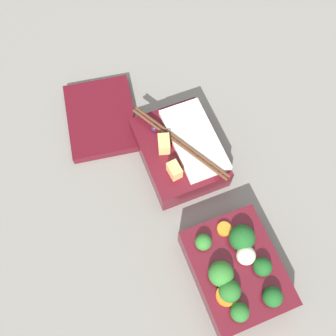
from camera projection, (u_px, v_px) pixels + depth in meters
ground_plane at (201, 221)px, 0.70m from camera, size 3.00×3.00×0.00m
bento_tray_vegetable at (236, 269)px, 0.64m from camera, size 0.17×0.13×0.08m
bento_tray_rice at (181, 151)px, 0.73m from camera, size 0.19×0.13×0.08m
bento_lid at (101, 118)px, 0.78m from camera, size 0.19×0.16×0.02m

